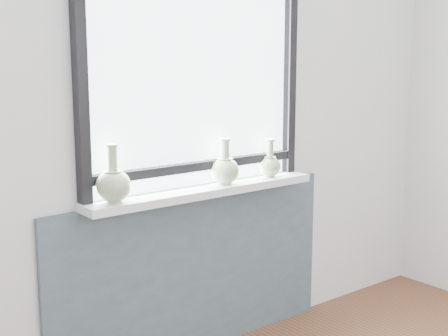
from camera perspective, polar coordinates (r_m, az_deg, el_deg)
back_wall at (r=3.15m, az=-2.93°, el=5.69°), size 3.60×0.02×2.60m
apron_panel at (r=3.32m, az=-2.49°, el=-9.51°), size 1.70×0.03×0.86m
windowsill at (r=3.14m, az=-1.81°, el=-2.10°), size 1.32×0.18×0.04m
window at (r=3.11m, az=-2.56°, el=8.23°), size 1.30×0.06×1.05m
vase_a at (r=2.84m, az=-10.09°, el=-1.43°), size 0.16×0.16×0.26m
vase_b at (r=3.19m, az=0.09°, el=-0.07°), size 0.15×0.15×0.24m
vase_c at (r=3.39m, az=4.23°, el=0.31°), size 0.12×0.12×0.21m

